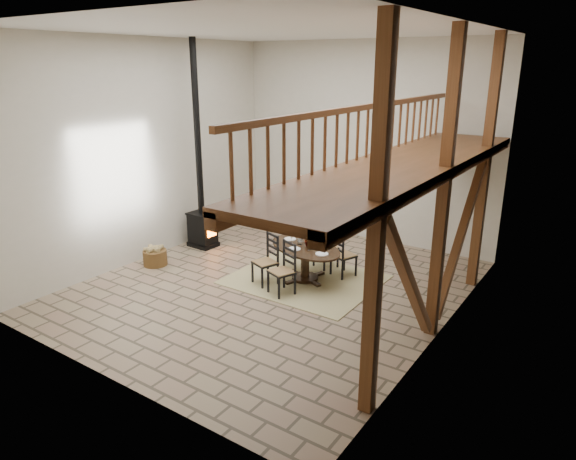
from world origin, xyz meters
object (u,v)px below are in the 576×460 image
Objects in this scene: wood_stove at (201,203)px; log_stack at (200,237)px; dining_table at (305,261)px; log_basket at (155,257)px.

wood_stove is 12.42× the size of log_stack.
wood_stove is (-3.29, 0.35, 0.68)m from dining_table.
dining_table reaches higher than log_stack.
log_stack is (-3.40, 0.37, -0.23)m from dining_table.
dining_table reaches higher than log_basket.
dining_table is 5.71× the size of log_stack.
log_basket reaches higher than log_stack.
dining_table is 3.38m from wood_stove.
wood_stove is 0.93m from log_stack.
log_basket is (-0.02, -1.57, -0.93)m from wood_stove.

